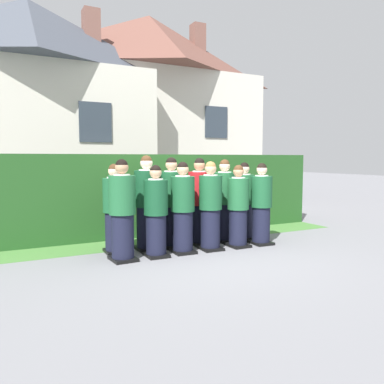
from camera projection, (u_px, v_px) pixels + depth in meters
The scene contains 17 objects.
ground_plane at pixel (199, 251), 6.96m from camera, with size 60.00×60.00×0.00m, color slate.
student_front_row_0 at pixel (123, 213), 6.24m from camera, with size 0.43×0.50×1.66m.
student_front_row_1 at pixel (156, 213), 6.51m from camera, with size 0.41×0.49×1.56m.
student_front_row_2 at pixel (183, 210), 6.77m from camera, with size 0.42×0.51×1.61m.
student_front_row_3 at pixel (210, 208), 7.01m from camera, with size 0.42×0.52×1.61m.
student_front_row_4 at pixel (238, 208), 7.24m from camera, with size 0.40×0.44×1.55m.
student_front_row_5 at pixel (261, 206), 7.46m from camera, with size 0.41×0.47×1.58m.
student_rear_row_0 at pixel (115, 211), 6.77m from camera, with size 0.41×0.50×1.58m.
student_rear_row_1 at pixel (147, 205), 6.99m from camera, with size 0.45×0.50×1.72m.
student_rear_row_2 at pixel (172, 205), 7.20m from camera, with size 0.44×0.50×1.69m.
student_in_red_blazer at pixel (199, 203), 7.45m from camera, with size 0.44×0.49×1.68m.
student_rear_row_4 at pixel (224, 202), 7.71m from camera, with size 0.43×0.53×1.65m.
student_rear_row_5 at pixel (244, 203), 7.95m from camera, with size 0.41×0.47×1.59m.
hedge at pixel (158, 194), 8.57m from camera, with size 7.82×0.70×1.75m.
school_building_main at pixel (31, 105), 11.46m from camera, with size 7.12×3.65×6.32m.
school_building_annex at pixel (150, 108), 14.66m from camera, with size 7.93×4.45×6.99m.
lawn_strip at pixel (173, 239), 7.94m from camera, with size 7.82×0.90×0.01m, color #477A38.
Camera 1 is at (-3.22, -6.03, 1.67)m, focal length 36.00 mm.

